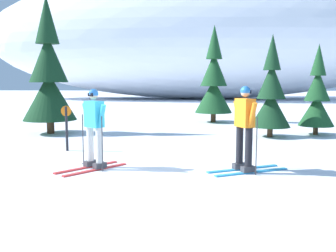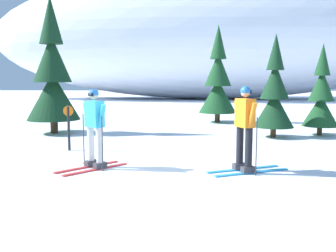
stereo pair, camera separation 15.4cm
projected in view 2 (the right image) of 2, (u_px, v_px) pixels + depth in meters
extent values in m
plane|color=white|center=(164.00, 176.00, 7.70)|extent=(120.00, 120.00, 0.00)
cube|color=red|center=(96.00, 169.00, 8.20)|extent=(1.13, 1.28, 0.03)
cube|color=red|center=(87.00, 167.00, 8.43)|extent=(1.13, 1.28, 0.03)
cube|color=#38383D|center=(100.00, 165.00, 8.26)|extent=(0.29, 0.30, 0.12)
cube|color=#38383D|center=(91.00, 163.00, 8.50)|extent=(0.29, 0.30, 0.12)
cylinder|color=silver|center=(100.00, 145.00, 8.21)|extent=(0.15, 0.15, 0.76)
cylinder|color=silver|center=(91.00, 143.00, 8.44)|extent=(0.15, 0.15, 0.76)
cube|color=#33B7D6|center=(94.00, 114.00, 8.25)|extent=(0.47, 0.46, 0.56)
cylinder|color=#33B7D6|center=(102.00, 118.00, 8.07)|extent=(0.27, 0.26, 0.58)
cylinder|color=#33B7D6|center=(88.00, 116.00, 8.44)|extent=(0.27, 0.26, 0.58)
sphere|color=beige|center=(94.00, 95.00, 8.20)|extent=(0.19, 0.19, 0.19)
sphere|color=#2366B2|center=(94.00, 94.00, 8.19)|extent=(0.21, 0.21, 0.21)
cube|color=black|center=(91.00, 95.00, 8.14)|extent=(0.14, 0.13, 0.07)
cylinder|color=#2D2D33|center=(102.00, 144.00, 8.03)|extent=(0.02, 0.02, 1.17)
cylinder|color=#2D2D33|center=(103.00, 168.00, 8.10)|extent=(0.07, 0.07, 0.01)
cylinder|color=#2D2D33|center=(84.00, 140.00, 8.52)|extent=(0.02, 0.02, 1.17)
cylinder|color=#2D2D33|center=(84.00, 163.00, 8.58)|extent=(0.07, 0.07, 0.01)
cube|color=#2893CC|center=(243.00, 169.00, 8.22)|extent=(1.62, 0.84, 0.03)
cube|color=#2893CC|center=(252.00, 173.00, 7.92)|extent=(1.62, 0.84, 0.03)
cube|color=#38383D|center=(239.00, 166.00, 8.18)|extent=(0.31, 0.25, 0.12)
cube|color=#38383D|center=(248.00, 169.00, 7.87)|extent=(0.31, 0.25, 0.12)
cylinder|color=black|center=(240.00, 145.00, 8.12)|extent=(0.15, 0.15, 0.80)
cylinder|color=black|center=(249.00, 147.00, 7.82)|extent=(0.15, 0.15, 0.80)
cube|color=orange|center=(245.00, 113.00, 7.89)|extent=(0.39, 0.48, 0.59)
cylinder|color=orange|center=(238.00, 114.00, 8.13)|extent=(0.21, 0.29, 0.58)
cylinder|color=orange|center=(252.00, 117.00, 7.66)|extent=(0.21, 0.29, 0.58)
sphere|color=tan|center=(245.00, 92.00, 7.84)|extent=(0.19, 0.19, 0.19)
sphere|color=#2366B2|center=(245.00, 91.00, 7.83)|extent=(0.21, 0.21, 0.21)
cube|color=black|center=(249.00, 92.00, 7.86)|extent=(0.10, 0.15, 0.07)
cylinder|color=#2D2D33|center=(238.00, 141.00, 8.31)|extent=(0.02, 0.02, 1.18)
cylinder|color=#2D2D33|center=(237.00, 165.00, 8.37)|extent=(0.07, 0.07, 0.01)
cylinder|color=#2D2D33|center=(256.00, 147.00, 7.67)|extent=(0.02, 0.02, 1.18)
cylinder|color=#2D2D33|center=(256.00, 173.00, 7.73)|extent=(0.07, 0.07, 0.01)
cylinder|color=#47301E|center=(54.00, 124.00, 13.84)|extent=(0.26, 0.26, 0.66)
cone|color=#14381E|center=(53.00, 96.00, 13.72)|extent=(1.88, 1.88, 1.68)
cone|color=#14381E|center=(52.00, 58.00, 13.55)|extent=(1.35, 1.35, 1.68)
cone|color=#14381E|center=(50.00, 19.00, 13.39)|extent=(0.83, 0.83, 1.68)
cylinder|color=#47301E|center=(217.00, 116.00, 17.39)|extent=(0.23, 0.23, 0.59)
cone|color=#194723|center=(218.00, 96.00, 17.28)|extent=(1.68, 1.68, 1.50)
cone|color=#194723|center=(218.00, 69.00, 17.13)|extent=(1.21, 1.21, 1.50)
cone|color=#194723|center=(218.00, 42.00, 16.99)|extent=(0.74, 0.74, 1.50)
cylinder|color=#47301E|center=(273.00, 130.00, 12.86)|extent=(0.18, 0.18, 0.46)
cone|color=#14381E|center=(274.00, 109.00, 12.78)|extent=(1.32, 1.32, 1.18)
cone|color=#14381E|center=(275.00, 81.00, 12.66)|extent=(0.95, 0.95, 1.18)
cone|color=#14381E|center=(276.00, 52.00, 12.55)|extent=(0.58, 0.58, 1.18)
cylinder|color=#47301E|center=(320.00, 129.00, 13.34)|extent=(0.17, 0.17, 0.43)
cone|color=#194723|center=(320.00, 110.00, 13.26)|extent=(1.22, 1.22, 1.09)
cone|color=#194723|center=(322.00, 85.00, 13.16)|extent=(0.88, 0.88, 1.09)
cone|color=#194723|center=(323.00, 59.00, 13.05)|extent=(0.54, 0.54, 1.09)
ellipsoid|color=white|center=(210.00, 37.00, 37.66)|extent=(43.33, 14.04, 12.25)
cylinder|color=black|center=(69.00, 129.00, 10.41)|extent=(0.07, 0.07, 1.20)
cylinder|color=orange|center=(68.00, 111.00, 10.35)|extent=(0.28, 0.02, 0.28)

